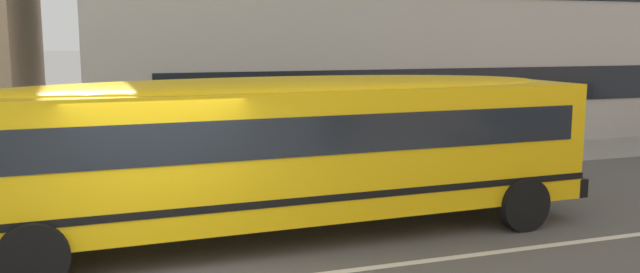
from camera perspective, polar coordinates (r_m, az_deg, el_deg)
name	(u,v)px	position (r m, az deg, el deg)	size (l,w,h in m)	color
sidewalk_far	(134,180)	(16.10, -16.06, -3.72)	(120.00, 3.00, 0.01)	gray
school_bus	(275,143)	(10.83, -4.00, -0.59)	(12.21, 2.90, 2.72)	yellow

